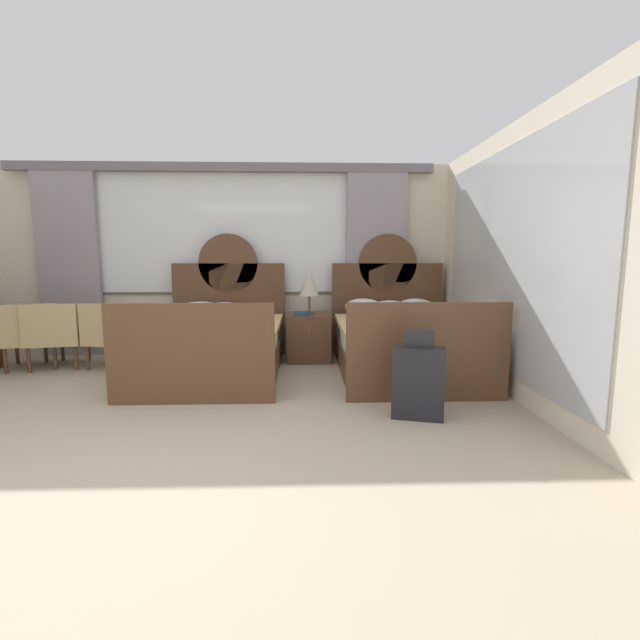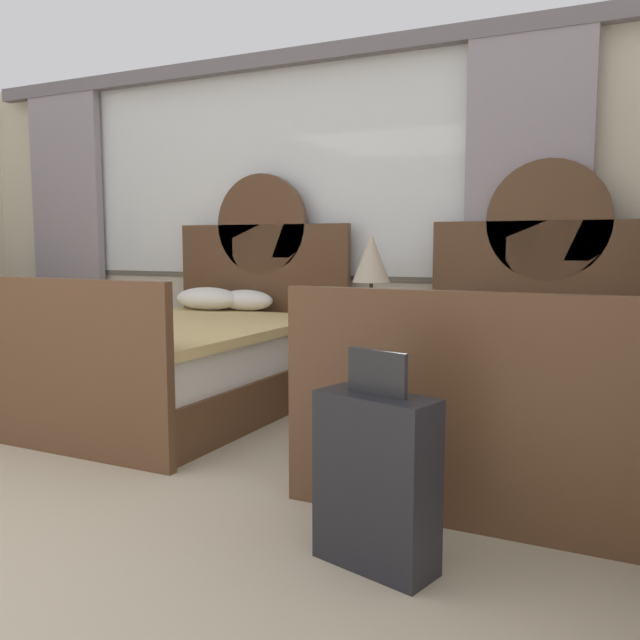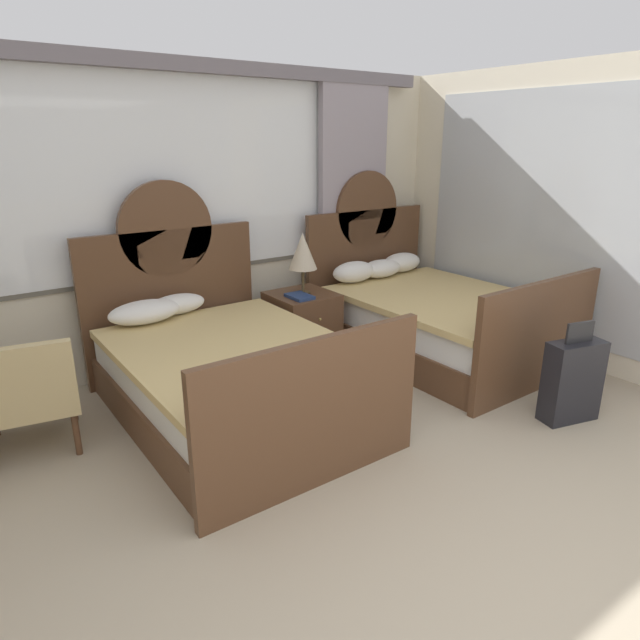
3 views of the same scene
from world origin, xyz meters
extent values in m
plane|color=tan|center=(0.00, 0.00, 0.00)|extent=(24.00, 24.00, 0.00)
cube|color=beige|center=(0.00, 4.09, 1.35)|extent=(6.39, 0.07, 2.70)
cube|color=#646054|center=(0.00, 4.05, 1.76)|extent=(3.91, 0.02, 1.81)
cube|color=white|center=(0.00, 4.04, 1.76)|extent=(3.83, 0.02, 1.73)
cube|color=#998E99|center=(-2.17, 3.96, 1.30)|extent=(0.85, 0.08, 2.60)
cube|color=#998E99|center=(2.17, 3.96, 1.30)|extent=(0.85, 0.08, 2.60)
cube|color=slate|center=(0.00, 3.96, 2.62)|extent=(5.88, 0.10, 0.12)
cube|color=beige|center=(3.23, 1.73, 1.35)|extent=(0.07, 4.66, 2.70)
cube|color=#B2B7BC|center=(3.19, 2.03, 1.35)|extent=(0.01, 3.26, 2.27)
cube|color=brown|center=(0.07, 2.81, 0.15)|extent=(1.50, 2.13, 0.30)
cube|color=white|center=(0.07, 2.81, 0.42)|extent=(1.44, 2.03, 0.25)
cube|color=tan|center=(0.07, 2.73, 0.58)|extent=(1.54, 1.93, 0.06)
cube|color=brown|center=(0.07, 3.90, 0.65)|extent=(1.58, 0.06, 1.31)
cylinder|color=brown|center=(0.07, 3.90, 1.31)|extent=(0.82, 0.06, 0.82)
cube|color=brown|center=(0.07, 1.71, 0.48)|extent=(1.58, 0.06, 0.97)
ellipsoid|color=white|center=(-0.28, 3.62, 0.70)|extent=(0.59, 0.32, 0.19)
ellipsoid|color=white|center=(0.03, 3.70, 0.69)|extent=(0.49, 0.24, 0.17)
cube|color=brown|center=(2.32, 2.81, 0.15)|extent=(1.50, 2.13, 0.30)
cube|color=white|center=(2.32, 2.81, 0.42)|extent=(1.44, 2.03, 0.25)
cube|color=tan|center=(2.32, 2.73, 0.58)|extent=(1.54, 1.93, 0.06)
cube|color=brown|center=(2.32, 3.90, 0.65)|extent=(1.58, 0.06, 1.31)
cylinder|color=brown|center=(2.32, 3.90, 1.31)|extent=(0.82, 0.06, 0.82)
cube|color=brown|center=(2.32, 1.71, 0.48)|extent=(1.58, 0.06, 0.97)
ellipsoid|color=white|center=(1.95, 3.65, 0.72)|extent=(0.50, 0.29, 0.22)
ellipsoid|color=white|center=(2.32, 3.64, 0.71)|extent=(0.51, 0.28, 0.19)
ellipsoid|color=white|center=(2.69, 3.70, 0.72)|extent=(0.49, 0.29, 0.21)
cube|color=brown|center=(1.20, 3.51, 0.32)|extent=(0.57, 0.57, 0.64)
sphere|color=tan|center=(1.20, 3.21, 0.46)|extent=(0.02, 0.02, 0.02)
cylinder|color=brown|center=(1.20, 3.50, 0.65)|extent=(0.14, 0.14, 0.02)
cylinder|color=brown|center=(1.20, 3.50, 0.77)|extent=(0.03, 0.03, 0.22)
cone|color=beige|center=(1.20, 3.50, 1.05)|extent=(0.27, 0.27, 0.34)
cube|color=navy|center=(1.09, 3.40, 0.65)|extent=(0.18, 0.26, 0.03)
cube|color=tan|center=(-1.24, 3.25, 0.36)|extent=(0.72, 0.72, 0.10)
cube|color=tan|center=(-1.29, 2.98, 0.62)|extent=(0.63, 0.19, 0.42)
cube|color=tan|center=(-0.97, 3.20, 0.49)|extent=(0.16, 0.56, 0.16)
cube|color=tan|center=(-1.52, 3.30, 0.49)|extent=(0.16, 0.56, 0.16)
cylinder|color=brown|center=(-0.94, 3.46, 0.15)|extent=(0.04, 0.04, 0.31)
cylinder|color=brown|center=(-1.45, 3.55, 0.15)|extent=(0.04, 0.04, 0.31)
cylinder|color=brown|center=(-1.03, 2.94, 0.15)|extent=(0.04, 0.04, 0.31)
cylinder|color=brown|center=(-1.55, 3.03, 0.15)|extent=(0.04, 0.04, 0.31)
cube|color=tan|center=(-1.99, 3.25, 0.36)|extent=(0.72, 0.72, 0.10)
cube|color=tan|center=(-1.94, 2.98, 0.62)|extent=(0.63, 0.19, 0.42)
cube|color=tan|center=(-1.71, 3.30, 0.49)|extent=(0.16, 0.56, 0.16)
cube|color=tan|center=(-2.27, 3.19, 0.49)|extent=(0.16, 0.56, 0.16)
cylinder|color=brown|center=(-1.78, 3.55, 0.15)|extent=(0.04, 0.04, 0.31)
cylinder|color=brown|center=(-2.30, 3.45, 0.15)|extent=(0.04, 0.04, 0.31)
cylinder|color=brown|center=(-1.69, 3.04, 0.15)|extent=(0.04, 0.04, 0.31)
cylinder|color=brown|center=(-2.20, 2.94, 0.15)|extent=(0.04, 0.04, 0.31)
cube|color=tan|center=(-2.30, 3.25, 0.36)|extent=(0.79, 0.79, 0.10)
cube|color=tan|center=(-2.21, 2.99, 0.62)|extent=(0.61, 0.28, 0.42)
cube|color=tan|center=(-2.04, 3.34, 0.49)|extent=(0.24, 0.55, 0.16)
cube|color=tan|center=(-2.57, 3.15, 0.49)|extent=(0.24, 0.55, 0.16)
cylinder|color=brown|center=(-2.14, 3.58, 0.15)|extent=(0.04, 0.04, 0.31)
cylinder|color=brown|center=(-2.63, 3.41, 0.15)|extent=(0.04, 0.04, 0.31)
cylinder|color=brown|center=(-1.97, 3.08, 0.15)|extent=(0.04, 0.04, 0.31)
cylinder|color=brown|center=(-2.46, 2.91, 0.15)|extent=(0.04, 0.04, 0.31)
cube|color=black|center=(2.12, 1.26, 0.31)|extent=(0.47, 0.30, 0.63)
cube|color=#232326|center=(2.12, 1.26, 0.71)|extent=(0.24, 0.08, 0.16)
cylinder|color=black|center=(1.95, 1.31, 0.03)|extent=(0.05, 0.03, 0.05)
cylinder|color=black|center=(2.29, 1.22, 0.03)|extent=(0.05, 0.03, 0.05)
camera|label=1|loc=(1.15, -2.41, 1.38)|focal=24.87mm
camera|label=2|loc=(2.94, -0.88, 1.15)|focal=37.57mm
camera|label=3|loc=(-1.62, -0.66, 2.05)|focal=30.80mm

